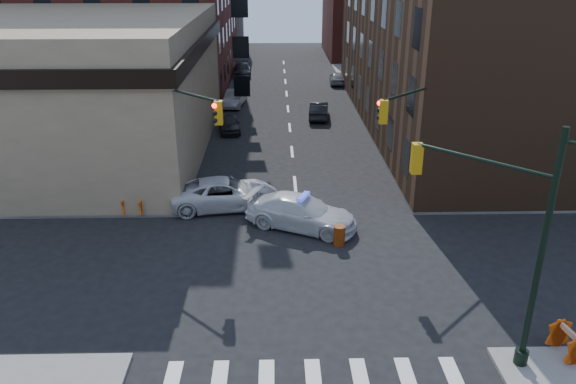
{
  "coord_description": "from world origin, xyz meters",
  "views": [
    {
      "loc": [
        -1.15,
        -20.91,
        12.39
      ],
      "look_at": [
        -0.57,
        3.5,
        2.2
      ],
      "focal_mm": 35.0,
      "sensor_mm": 36.0,
      "label": 1
    }
  ],
  "objects_px": {
    "parked_car_wfar": "(234,98)",
    "pedestrian_a": "(120,195)",
    "police_car": "(301,212)",
    "parked_car_wnear": "(229,123)",
    "parked_car_enear": "(319,110)",
    "barrel_bank": "(203,190)",
    "barricade_nw_a": "(127,196)",
    "barricade_se_a": "(568,342)",
    "barrel_road": "(339,236)",
    "pickup": "(225,193)",
    "pedestrian_b": "(139,180)"
  },
  "relations": [
    {
      "from": "pickup",
      "to": "barrel_road",
      "type": "bearing_deg",
      "value": -136.52
    },
    {
      "from": "barricade_se_a",
      "to": "pedestrian_b",
      "type": "bearing_deg",
      "value": 41.4
    },
    {
      "from": "police_car",
      "to": "barricade_se_a",
      "type": "relative_size",
      "value": 4.31
    },
    {
      "from": "parked_car_wnear",
      "to": "parked_car_enear",
      "type": "relative_size",
      "value": 0.9
    },
    {
      "from": "pedestrian_a",
      "to": "barrel_road",
      "type": "bearing_deg",
      "value": 9.75
    },
    {
      "from": "parked_car_wfar",
      "to": "pedestrian_a",
      "type": "height_order",
      "value": "pedestrian_a"
    },
    {
      "from": "pedestrian_a",
      "to": "barrel_bank",
      "type": "xyz_separation_m",
      "value": [
        3.98,
        2.09,
        -0.63
      ]
    },
    {
      "from": "police_car",
      "to": "barricade_nw_a",
      "type": "height_order",
      "value": "police_car"
    },
    {
      "from": "police_car",
      "to": "barrel_bank",
      "type": "xyz_separation_m",
      "value": [
        -5.34,
        3.89,
        -0.35
      ]
    },
    {
      "from": "parked_car_wfar",
      "to": "parked_car_enear",
      "type": "bearing_deg",
      "value": -24.08
    },
    {
      "from": "pickup",
      "to": "barricade_nw_a",
      "type": "distance_m",
      "value": 5.31
    },
    {
      "from": "parked_car_wnear",
      "to": "barricade_nw_a",
      "type": "relative_size",
      "value": 3.12
    },
    {
      "from": "barricade_se_a",
      "to": "barricade_nw_a",
      "type": "bearing_deg",
      "value": 44.19
    },
    {
      "from": "parked_car_wfar",
      "to": "pickup",
      "type": "bearing_deg",
      "value": -80.97
    },
    {
      "from": "parked_car_enear",
      "to": "barrel_road",
      "type": "height_order",
      "value": "parked_car_enear"
    },
    {
      "from": "pedestrian_a",
      "to": "pedestrian_b",
      "type": "distance_m",
      "value": 2.03
    },
    {
      "from": "police_car",
      "to": "parked_car_wfar",
      "type": "relative_size",
      "value": 1.29
    },
    {
      "from": "police_car",
      "to": "barricade_nw_a",
      "type": "xyz_separation_m",
      "value": [
        -9.27,
        2.79,
        -0.2
      ]
    },
    {
      "from": "parked_car_wnear",
      "to": "barricade_se_a",
      "type": "relative_size",
      "value": 2.94
    },
    {
      "from": "parked_car_wfar",
      "to": "pedestrian_b",
      "type": "bearing_deg",
      "value": -93.7
    },
    {
      "from": "parked_car_enear",
      "to": "parked_car_wnear",
      "type": "bearing_deg",
      "value": 33.57
    },
    {
      "from": "parked_car_wnear",
      "to": "pedestrian_a",
      "type": "distance_m",
      "value": 15.7
    },
    {
      "from": "pickup",
      "to": "parked_car_wnear",
      "type": "bearing_deg",
      "value": -5.12
    },
    {
      "from": "police_car",
      "to": "barrel_bank",
      "type": "relative_size",
      "value": 6.02
    },
    {
      "from": "parked_car_wfar",
      "to": "pedestrian_a",
      "type": "xyz_separation_m",
      "value": [
        -4.4,
        -23.1,
        0.38
      ]
    },
    {
      "from": "parked_car_wnear",
      "to": "pedestrian_a",
      "type": "relative_size",
      "value": 2.02
    },
    {
      "from": "barricade_se_a",
      "to": "parked_car_wnear",
      "type": "bearing_deg",
      "value": 16.37
    },
    {
      "from": "parked_car_wnear",
      "to": "barrel_bank",
      "type": "bearing_deg",
      "value": -99.66
    },
    {
      "from": "parked_car_wnear",
      "to": "parked_car_enear",
      "type": "height_order",
      "value": "parked_car_enear"
    },
    {
      "from": "parked_car_wfar",
      "to": "barrel_bank",
      "type": "relative_size",
      "value": 4.68
    },
    {
      "from": "parked_car_wfar",
      "to": "barricade_nw_a",
      "type": "height_order",
      "value": "parked_car_wfar"
    },
    {
      "from": "barrel_road",
      "to": "barricade_nw_a",
      "type": "relative_size",
      "value": 0.79
    },
    {
      "from": "barrel_bank",
      "to": "pickup",
      "type": "bearing_deg",
      "value": -44.66
    },
    {
      "from": "pickup",
      "to": "parked_car_enear",
      "type": "relative_size",
      "value": 1.37
    },
    {
      "from": "barrel_road",
      "to": "barricade_se_a",
      "type": "relative_size",
      "value": 0.74
    },
    {
      "from": "pickup",
      "to": "parked_car_enear",
      "type": "height_order",
      "value": "pickup"
    },
    {
      "from": "barricade_se_a",
      "to": "barricade_nw_a",
      "type": "distance_m",
      "value": 21.87
    },
    {
      "from": "parked_car_enear",
      "to": "pedestrian_b",
      "type": "xyz_separation_m",
      "value": [
        -11.16,
        -16.81,
        0.45
      ]
    },
    {
      "from": "barricade_se_a",
      "to": "barrel_road",
      "type": "bearing_deg",
      "value": 29.63
    },
    {
      "from": "barrel_bank",
      "to": "barricade_nw_a",
      "type": "relative_size",
      "value": 0.76
    },
    {
      "from": "police_car",
      "to": "parked_car_wnear",
      "type": "bearing_deg",
      "value": 40.11
    },
    {
      "from": "parked_car_wnear",
      "to": "pedestrian_b",
      "type": "relative_size",
      "value": 1.9
    },
    {
      "from": "police_car",
      "to": "parked_car_wnear",
      "type": "distance_m",
      "value": 17.49
    },
    {
      "from": "police_car",
      "to": "barricade_nw_a",
      "type": "relative_size",
      "value": 4.58
    },
    {
      "from": "barrel_road",
      "to": "parked_car_wfar",
      "type": "bearing_deg",
      "value": 103.83
    },
    {
      "from": "parked_car_wnear",
      "to": "pedestrian_b",
      "type": "distance_m",
      "value": 13.68
    },
    {
      "from": "pedestrian_a",
      "to": "barricade_nw_a",
      "type": "bearing_deg",
      "value": 115.82
    },
    {
      "from": "pedestrian_a",
      "to": "barrel_bank",
      "type": "height_order",
      "value": "pedestrian_a"
    },
    {
      "from": "pickup",
      "to": "barricade_nw_a",
      "type": "height_order",
      "value": "pickup"
    },
    {
      "from": "barrel_bank",
      "to": "police_car",
      "type": "bearing_deg",
      "value": -36.1
    }
  ]
}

